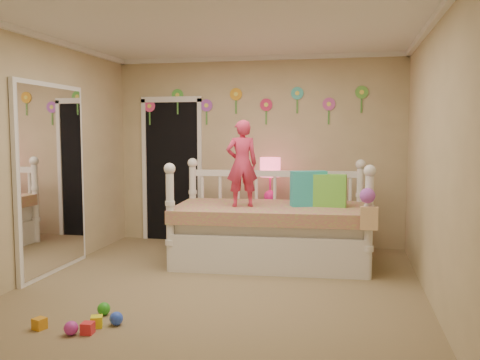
% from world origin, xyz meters
% --- Properties ---
extents(floor, '(4.00, 4.50, 0.01)m').
position_xyz_m(floor, '(0.00, 0.00, 0.00)').
color(floor, '#7F684C').
rests_on(floor, ground).
extents(ceiling, '(4.00, 4.50, 0.01)m').
position_xyz_m(ceiling, '(0.00, 0.00, 2.60)').
color(ceiling, white).
rests_on(ceiling, floor).
extents(back_wall, '(4.00, 0.01, 2.60)m').
position_xyz_m(back_wall, '(0.00, 2.25, 1.30)').
color(back_wall, tan).
rests_on(back_wall, floor).
extents(left_wall, '(0.01, 4.50, 2.60)m').
position_xyz_m(left_wall, '(-2.00, 0.00, 1.30)').
color(left_wall, tan).
rests_on(left_wall, floor).
extents(right_wall, '(0.01, 4.50, 2.60)m').
position_xyz_m(right_wall, '(2.00, 0.00, 1.30)').
color(right_wall, tan).
rests_on(right_wall, floor).
extents(crown_molding, '(4.00, 4.50, 0.06)m').
position_xyz_m(crown_molding, '(0.00, 0.00, 2.57)').
color(crown_molding, white).
rests_on(crown_molding, ceiling).
extents(daybed, '(2.37, 1.38, 1.25)m').
position_xyz_m(daybed, '(0.35, 1.21, 0.62)').
color(daybed, white).
rests_on(daybed, floor).
extents(pillow_turquoise, '(0.44, 0.28, 0.42)m').
position_xyz_m(pillow_turquoise, '(0.79, 1.25, 0.90)').
color(pillow_turquoise, '#25BCA3').
rests_on(pillow_turquoise, daybed).
extents(pillow_lime, '(0.41, 0.17, 0.38)m').
position_xyz_m(pillow_lime, '(1.02, 1.26, 0.88)').
color(pillow_lime, '#6CCC3E').
rests_on(pillow_lime, daybed).
extents(child, '(0.43, 0.36, 1.01)m').
position_xyz_m(child, '(0.03, 1.06, 1.20)').
color(child, '#D53055').
rests_on(child, daybed).
extents(nightstand, '(0.42, 0.35, 0.63)m').
position_xyz_m(nightstand, '(0.23, 1.93, 0.32)').
color(nightstand, white).
rests_on(nightstand, floor).
extents(table_lamp, '(0.27, 0.27, 0.60)m').
position_xyz_m(table_lamp, '(0.23, 1.93, 1.03)').
color(table_lamp, '#E31E89').
rests_on(table_lamp, nightstand).
extents(closet_doorway, '(0.90, 0.04, 2.07)m').
position_xyz_m(closet_doorway, '(-1.25, 2.23, 1.03)').
color(closet_doorway, black).
rests_on(closet_doorway, back_wall).
extents(flower_decals, '(3.40, 0.02, 0.50)m').
position_xyz_m(flower_decals, '(-0.09, 2.24, 1.94)').
color(flower_decals, '#B2668C').
rests_on(flower_decals, back_wall).
extents(mirror_closet, '(0.07, 1.30, 2.10)m').
position_xyz_m(mirror_closet, '(-1.96, 0.30, 1.05)').
color(mirror_closet, white).
rests_on(mirror_closet, left_wall).
extents(hanging_bag, '(0.20, 0.16, 0.36)m').
position_xyz_m(hanging_bag, '(1.44, 0.62, 0.76)').
color(hanging_bag, beige).
rests_on(hanging_bag, daybed).
extents(toy_scatter, '(0.92, 1.37, 0.11)m').
position_xyz_m(toy_scatter, '(-0.86, -0.78, 0.06)').
color(toy_scatter, '#996666').
rests_on(toy_scatter, floor).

